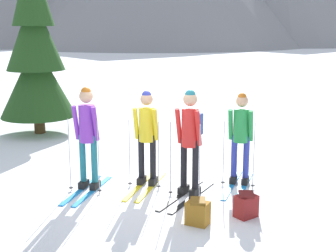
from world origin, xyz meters
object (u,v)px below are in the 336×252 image
(skier_in_yellow, at_px, (147,134))
(pine_tree_near, at_px, (35,51))
(skier_in_purple, at_px, (87,133))
(backpack_on_snow_front, at_px, (198,212))
(skier_in_red, at_px, (190,136))
(skier_in_green, at_px, (241,134))
(backpack_on_snow_beside, at_px, (246,205))

(skier_in_yellow, bearing_deg, pine_tree_near, 129.99)
(skier_in_yellow, relative_size, pine_tree_near, 0.36)
(skier_in_purple, distance_m, backpack_on_snow_front, 2.51)
(skier_in_red, bearing_deg, skier_in_green, 34.46)
(skier_in_red, bearing_deg, pine_tree_near, 132.94)
(skier_in_red, distance_m, skier_in_green, 1.10)
(skier_in_purple, relative_size, pine_tree_near, 0.38)
(skier_in_purple, relative_size, backpack_on_snow_front, 4.70)
(skier_in_purple, bearing_deg, backpack_on_snow_beside, -21.68)
(skier_in_purple, distance_m, skier_in_red, 1.79)
(skier_in_purple, bearing_deg, pine_tree_near, 118.73)
(skier_in_green, xyz_separation_m, pine_tree_near, (-5.03, 3.82, 1.24))
(skier_in_green, bearing_deg, pine_tree_near, 142.83)
(skier_in_green, bearing_deg, skier_in_yellow, -174.08)
(skier_in_yellow, distance_m, backpack_on_snow_front, 2.04)
(skier_in_yellow, bearing_deg, skier_in_red, -29.73)
(skier_in_green, distance_m, backpack_on_snow_front, 2.12)
(skier_in_purple, height_order, backpack_on_snow_beside, skier_in_purple)
(skier_in_red, xyz_separation_m, skier_in_green, (0.90, 0.62, -0.09))
(pine_tree_near, height_order, backpack_on_snow_front, pine_tree_near)
(skier_in_yellow, distance_m, pine_tree_near, 5.35)
(skier_in_yellow, xyz_separation_m, backpack_on_snow_beside, (1.65, -1.34, -0.77))
(skier_in_green, height_order, backpack_on_snow_front, skier_in_green)
(skier_in_green, relative_size, backpack_on_snow_front, 4.35)
(skier_in_green, distance_m, pine_tree_near, 6.44)
(skier_in_green, height_order, pine_tree_near, pine_tree_near)
(skier_in_yellow, bearing_deg, backpack_on_snow_beside, -39.01)
(skier_in_green, xyz_separation_m, backpack_on_snow_beside, (-0.03, -1.51, -0.76))
(skier_in_green, relative_size, pine_tree_near, 0.35)
(pine_tree_near, bearing_deg, skier_in_green, -37.17)
(backpack_on_snow_front, bearing_deg, pine_tree_near, 127.11)
(skier_in_red, xyz_separation_m, backpack_on_snow_beside, (0.87, -0.89, -0.85))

